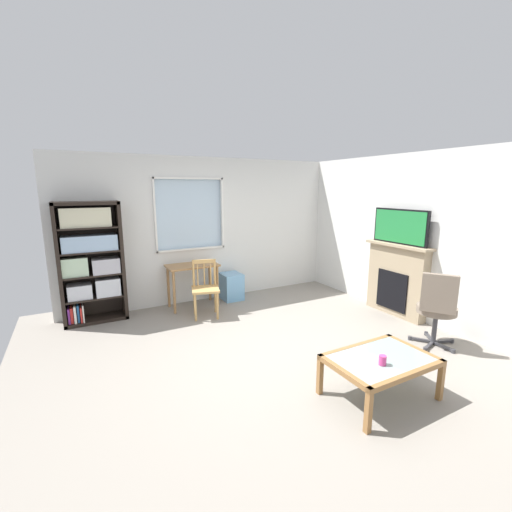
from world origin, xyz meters
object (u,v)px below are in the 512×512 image
wooden_chair (205,288)px  office_chair (437,306)px  tv (400,227)px  bookshelf (91,259)px  desk_under_window (192,272)px  sippy_cup (383,360)px  fireplace (396,279)px  coffee_table (381,363)px  plastic_drawer_unit (231,286)px

wooden_chair → office_chair: 3.30m
wooden_chair → tv: (2.72, -1.38, 0.97)m
bookshelf → tv: (4.29, -2.01, 0.46)m
desk_under_window → sippy_cup: 3.55m
desk_under_window → fireplace: (2.78, -1.90, -0.03)m
fireplace → coffee_table: size_ratio=1.15×
fireplace → sippy_cup: 2.62m
tv → office_chair: 1.47m
plastic_drawer_unit → coffee_table: (0.04, -3.43, 0.12)m
desk_under_window → tv: size_ratio=0.88×
desk_under_window → sippy_cup: (0.69, -3.48, -0.15)m
desk_under_window → office_chair: (2.25, -2.96, -0.06)m
tv → wooden_chair: bearing=153.1°
fireplace → coffee_table: 2.49m
wooden_chair → sippy_cup: wooden_chair is taller
bookshelf → coffee_table: bookshelf is taller
coffee_table → desk_under_window: bearing=103.0°
tv → coffee_table: size_ratio=0.96×
wooden_chair → office_chair: office_chair is taller
desk_under_window → plastic_drawer_unit: 0.83m
desk_under_window → wooden_chair: size_ratio=0.95×
plastic_drawer_unit → coffee_table: plastic_drawer_unit is taller
sippy_cup → tv: bearing=37.4°
plastic_drawer_unit → desk_under_window: bearing=-176.2°
desk_under_window → coffee_table: desk_under_window is taller
tv → sippy_cup: size_ratio=10.75×
wooden_chair → desk_under_window: bearing=94.0°
wooden_chair → coffee_table: 2.97m
plastic_drawer_unit → office_chair: bearing=-63.4°
wooden_chair → coffee_table: bearing=-75.4°
coffee_table → sippy_cup: sippy_cup is taller
bookshelf → plastic_drawer_unit: 2.39m
fireplace → tv: tv is taller
plastic_drawer_unit → fireplace: size_ratio=0.42×
desk_under_window → plastic_drawer_unit: size_ratio=1.76×
bookshelf → office_chair: bookshelf is taller
sippy_cup → office_chair: bearing=18.6°
tv → sippy_cup: tv is taller
office_chair → sippy_cup: (-1.56, -0.53, -0.09)m
plastic_drawer_unit → coffee_table: bearing=-89.3°
bookshelf → wooden_chair: size_ratio=2.04×
bookshelf → desk_under_window: size_ratio=2.14×
office_chair → coffee_table: 1.54m
bookshelf → plastic_drawer_unit: bearing=-1.4°
bookshelf → coffee_table: 4.23m
office_chair → desk_under_window: bearing=127.3°
tv → sippy_cup: 2.78m
office_chair → sippy_cup: size_ratio=11.11×
desk_under_window → coffee_table: size_ratio=0.85×
tv → coffee_table: 2.69m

